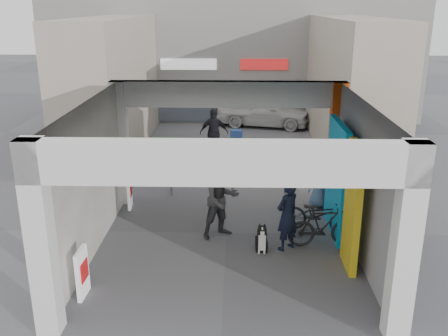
{
  "coord_description": "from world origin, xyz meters",
  "views": [
    {
      "loc": [
        0.23,
        -11.38,
        5.49
      ],
      "look_at": [
        -0.08,
        1.0,
        1.39
      ],
      "focal_mm": 40.0,
      "sensor_mm": 36.0,
      "label": 1
    }
  ],
  "objects_px": {
    "man_back_turned": "(221,199)",
    "bicycle_rear": "(323,226)",
    "man_crates": "(214,133)",
    "produce_stand": "(163,153)",
    "man_with_dog": "(287,215)",
    "cafe_set": "(196,165)",
    "white_van": "(263,111)",
    "border_collie": "(262,240)",
    "bicycle_front": "(318,214)",
    "man_elderly": "(321,181)"
  },
  "relations": [
    {
      "from": "man_elderly",
      "to": "bicycle_rear",
      "type": "bearing_deg",
      "value": -104.27
    },
    {
      "from": "produce_stand",
      "to": "man_with_dog",
      "type": "bearing_deg",
      "value": -56.15
    },
    {
      "from": "produce_stand",
      "to": "white_van",
      "type": "height_order",
      "value": "white_van"
    },
    {
      "from": "man_with_dog",
      "to": "white_van",
      "type": "bearing_deg",
      "value": -130.48
    },
    {
      "from": "man_elderly",
      "to": "man_with_dog",
      "type": "bearing_deg",
      "value": -121.7
    },
    {
      "from": "man_with_dog",
      "to": "man_back_turned",
      "type": "relative_size",
      "value": 0.88
    },
    {
      "from": "man_back_turned",
      "to": "white_van",
      "type": "xyz_separation_m",
      "value": [
        1.6,
        11.64,
        -0.23
      ]
    },
    {
      "from": "bicycle_front",
      "to": "man_elderly",
      "type": "bearing_deg",
      "value": 6.52
    },
    {
      "from": "man_with_dog",
      "to": "man_elderly",
      "type": "bearing_deg",
      "value": -154.68
    },
    {
      "from": "cafe_set",
      "to": "produce_stand",
      "type": "relative_size",
      "value": 1.16
    },
    {
      "from": "border_collie",
      "to": "man_back_turned",
      "type": "distance_m",
      "value": 1.42
    },
    {
      "from": "man_elderly",
      "to": "white_van",
      "type": "xyz_separation_m",
      "value": [
        -1.11,
        9.73,
        -0.03
      ]
    },
    {
      "from": "man_with_dog",
      "to": "man_crates",
      "type": "height_order",
      "value": "man_crates"
    },
    {
      "from": "man_crates",
      "to": "bicycle_rear",
      "type": "bearing_deg",
      "value": 110.94
    },
    {
      "from": "produce_stand",
      "to": "man_back_turned",
      "type": "height_order",
      "value": "man_back_turned"
    },
    {
      "from": "man_crates",
      "to": "man_back_turned",
      "type": "bearing_deg",
      "value": 93.16
    },
    {
      "from": "man_back_turned",
      "to": "bicycle_rear",
      "type": "relative_size",
      "value": 1.13
    },
    {
      "from": "white_van",
      "to": "produce_stand",
      "type": "bearing_deg",
      "value": 158.14
    },
    {
      "from": "cafe_set",
      "to": "border_collie",
      "type": "relative_size",
      "value": 2.04
    },
    {
      "from": "cafe_set",
      "to": "white_van",
      "type": "relative_size",
      "value": 0.34
    },
    {
      "from": "man_back_turned",
      "to": "man_crates",
      "type": "height_order",
      "value": "man_back_turned"
    },
    {
      "from": "produce_stand",
      "to": "bicycle_front",
      "type": "xyz_separation_m",
      "value": [
        4.72,
        -5.72,
        0.14
      ]
    },
    {
      "from": "cafe_set",
      "to": "bicycle_front",
      "type": "xyz_separation_m",
      "value": [
        3.42,
        -4.41,
        0.16
      ]
    },
    {
      "from": "produce_stand",
      "to": "man_crates",
      "type": "xyz_separation_m",
      "value": [
        1.83,
        0.73,
        0.57
      ]
    },
    {
      "from": "man_with_dog",
      "to": "white_van",
      "type": "xyz_separation_m",
      "value": [
        0.07,
        12.31,
        -0.12
      ]
    },
    {
      "from": "cafe_set",
      "to": "man_back_turned",
      "type": "distance_m",
      "value": 4.84
    },
    {
      "from": "produce_stand",
      "to": "border_collie",
      "type": "distance_m",
      "value": 7.55
    },
    {
      "from": "produce_stand",
      "to": "man_crates",
      "type": "relative_size",
      "value": 0.7
    },
    {
      "from": "man_back_turned",
      "to": "white_van",
      "type": "height_order",
      "value": "man_back_turned"
    },
    {
      "from": "man_back_turned",
      "to": "white_van",
      "type": "relative_size",
      "value": 0.45
    },
    {
      "from": "produce_stand",
      "to": "white_van",
      "type": "relative_size",
      "value": 0.29
    },
    {
      "from": "man_crates",
      "to": "white_van",
      "type": "bearing_deg",
      "value": -113.87
    },
    {
      "from": "bicycle_rear",
      "to": "border_collie",
      "type": "bearing_deg",
      "value": 94.96
    },
    {
      "from": "border_collie",
      "to": "man_with_dog",
      "type": "height_order",
      "value": "man_with_dog"
    },
    {
      "from": "produce_stand",
      "to": "man_with_dog",
      "type": "height_order",
      "value": "man_with_dog"
    },
    {
      "from": "cafe_set",
      "to": "man_back_turned",
      "type": "xyz_separation_m",
      "value": [
        1.0,
        -4.69,
        0.65
      ]
    },
    {
      "from": "border_collie",
      "to": "bicycle_front",
      "type": "distance_m",
      "value": 1.83
    },
    {
      "from": "man_with_dog",
      "to": "man_elderly",
      "type": "distance_m",
      "value": 2.84
    },
    {
      "from": "border_collie",
      "to": "man_back_turned",
      "type": "height_order",
      "value": "man_back_turned"
    },
    {
      "from": "produce_stand",
      "to": "bicycle_front",
      "type": "height_order",
      "value": "bicycle_front"
    },
    {
      "from": "man_back_turned",
      "to": "produce_stand",
      "type": "bearing_deg",
      "value": 81.1
    },
    {
      "from": "man_with_dog",
      "to": "produce_stand",
      "type": "bearing_deg",
      "value": -100.25
    },
    {
      "from": "produce_stand",
      "to": "man_crates",
      "type": "height_order",
      "value": "man_crates"
    },
    {
      "from": "man_elderly",
      "to": "bicycle_front",
      "type": "xyz_separation_m",
      "value": [
        -0.3,
        -1.63,
        -0.28
      ]
    },
    {
      "from": "border_collie",
      "to": "bicycle_rear",
      "type": "bearing_deg",
      "value": 10.38
    },
    {
      "from": "white_van",
      "to": "man_back_turned",
      "type": "bearing_deg",
      "value": -174.97
    },
    {
      "from": "man_elderly",
      "to": "bicycle_front",
      "type": "bearing_deg",
      "value": -107.55
    },
    {
      "from": "man_back_turned",
      "to": "bicycle_rear",
      "type": "distance_m",
      "value": 2.51
    },
    {
      "from": "white_van",
      "to": "cafe_set",
      "type": "bearing_deg",
      "value": 172.34
    },
    {
      "from": "cafe_set",
      "to": "man_back_turned",
      "type": "height_order",
      "value": "man_back_turned"
    }
  ]
}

